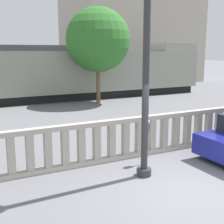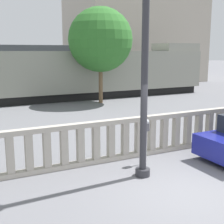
{
  "view_description": "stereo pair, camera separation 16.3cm",
  "coord_description": "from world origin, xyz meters",
  "px_view_note": "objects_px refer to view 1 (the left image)",
  "views": [
    {
      "loc": [
        -4.94,
        -5.37,
        3.34
      ],
      "look_at": [
        -0.2,
        3.79,
        1.31
      ],
      "focal_mm": 50.0,
      "sensor_mm": 36.0,
      "label": 1
    },
    {
      "loc": [
        -4.8,
        -5.44,
        3.34
      ],
      "look_at": [
        -0.2,
        3.79,
        1.31
      ],
      "focal_mm": 50.0,
      "sensor_mm": 36.0,
      "label": 2
    }
  ],
  "objects_px": {
    "lamppost": "(147,40)",
    "parking_meter": "(147,128)",
    "train_near": "(32,75)",
    "tree_right": "(98,40)"
  },
  "relations": [
    {
      "from": "lamppost",
      "to": "parking_meter",
      "type": "xyz_separation_m",
      "value": [
        0.57,
        0.74,
        -2.51
      ]
    },
    {
      "from": "train_near",
      "to": "tree_right",
      "type": "xyz_separation_m",
      "value": [
        3.68,
        -2.35,
        2.28
      ]
    },
    {
      "from": "lamppost",
      "to": "tree_right",
      "type": "height_order",
      "value": "lamppost"
    },
    {
      "from": "lamppost",
      "to": "train_near",
      "type": "height_order",
      "value": "lamppost"
    },
    {
      "from": "lamppost",
      "to": "train_near",
      "type": "xyz_separation_m",
      "value": [
        0.34,
        13.95,
        -1.86
      ]
    },
    {
      "from": "parking_meter",
      "to": "tree_right",
      "type": "bearing_deg",
      "value": 72.39
    },
    {
      "from": "train_near",
      "to": "tree_right",
      "type": "distance_m",
      "value": 4.93
    },
    {
      "from": "parking_meter",
      "to": "train_near",
      "type": "bearing_deg",
      "value": 91.01
    },
    {
      "from": "lamppost",
      "to": "parking_meter",
      "type": "relative_size",
      "value": 5.01
    },
    {
      "from": "train_near",
      "to": "tree_right",
      "type": "relative_size",
      "value": 4.32
    }
  ]
}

